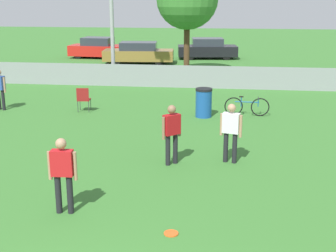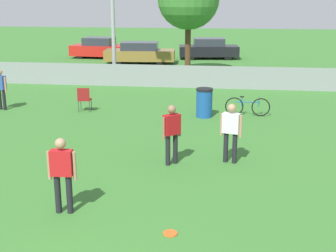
{
  "view_description": "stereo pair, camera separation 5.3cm",
  "coord_description": "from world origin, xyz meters",
  "px_view_note": "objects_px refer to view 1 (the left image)",
  "views": [
    {
      "loc": [
        2.01,
        -4.53,
        4.42
      ],
      "look_at": [
        0.52,
        7.32,
        1.05
      ],
      "focal_mm": 50.0,
      "sensor_mm": 36.0,
      "label": 1
    },
    {
      "loc": [
        2.07,
        -4.52,
        4.42
      ],
      "look_at": [
        0.52,
        7.32,
        1.05
      ],
      "focal_mm": 50.0,
      "sensor_mm": 36.0,
      "label": 2
    }
  ],
  "objects_px": {
    "parked_car_tan": "(139,53)",
    "frisbee_disc": "(171,233)",
    "folding_chair_sideline": "(83,98)",
    "player_thrower_red": "(172,130)",
    "spectator_in_blue": "(0,87)",
    "parked_car_dark": "(207,49)",
    "bicycle_sideline": "(247,106)",
    "player_defender_red": "(63,170)",
    "parked_car_red": "(98,48)",
    "trash_bin": "(204,103)",
    "player_receiver_white": "(231,129)"
  },
  "relations": [
    {
      "from": "parked_car_red",
      "to": "parked_car_tan",
      "type": "bearing_deg",
      "value": -30.83
    },
    {
      "from": "frisbee_disc",
      "to": "trash_bin",
      "type": "distance_m",
      "value": 9.01
    },
    {
      "from": "bicycle_sideline",
      "to": "parked_car_red",
      "type": "bearing_deg",
      "value": 123.69
    },
    {
      "from": "player_thrower_red",
      "to": "bicycle_sideline",
      "type": "xyz_separation_m",
      "value": [
        2.19,
        5.57,
        -0.6
      ]
    },
    {
      "from": "parked_car_tan",
      "to": "folding_chair_sideline",
      "type": "bearing_deg",
      "value": -93.27
    },
    {
      "from": "player_defender_red",
      "to": "trash_bin",
      "type": "height_order",
      "value": "player_defender_red"
    },
    {
      "from": "folding_chair_sideline",
      "to": "trash_bin",
      "type": "distance_m",
      "value": 4.68
    },
    {
      "from": "player_thrower_red",
      "to": "parked_car_dark",
      "type": "height_order",
      "value": "player_thrower_red"
    },
    {
      "from": "folding_chair_sideline",
      "to": "bicycle_sideline",
      "type": "distance_m",
      "value": 6.29
    },
    {
      "from": "bicycle_sideline",
      "to": "parked_car_dark",
      "type": "bearing_deg",
      "value": 98.67
    },
    {
      "from": "player_defender_red",
      "to": "folding_chair_sideline",
      "type": "height_order",
      "value": "player_defender_red"
    },
    {
      "from": "folding_chair_sideline",
      "to": "parked_car_tan",
      "type": "relative_size",
      "value": 0.2
    },
    {
      "from": "folding_chair_sideline",
      "to": "bicycle_sideline",
      "type": "relative_size",
      "value": 0.57
    },
    {
      "from": "player_defender_red",
      "to": "parked_car_tan",
      "type": "height_order",
      "value": "player_defender_red"
    },
    {
      "from": "player_defender_red",
      "to": "frisbee_disc",
      "type": "xyz_separation_m",
      "value": [
        2.31,
        -0.63,
        -0.94
      ]
    },
    {
      "from": "player_thrower_red",
      "to": "trash_bin",
      "type": "relative_size",
      "value": 1.51
    },
    {
      "from": "frisbee_disc",
      "to": "parked_car_red",
      "type": "bearing_deg",
      "value": 108.39
    },
    {
      "from": "folding_chair_sideline",
      "to": "parked_car_dark",
      "type": "height_order",
      "value": "parked_car_dark"
    },
    {
      "from": "player_defender_red",
      "to": "parked_car_dark",
      "type": "distance_m",
      "value": 24.99
    },
    {
      "from": "trash_bin",
      "to": "player_receiver_white",
      "type": "bearing_deg",
      "value": -78.65
    },
    {
      "from": "player_defender_red",
      "to": "spectator_in_blue",
      "type": "bearing_deg",
      "value": 120.28
    },
    {
      "from": "player_thrower_red",
      "to": "player_defender_red",
      "type": "relative_size",
      "value": 1.0
    },
    {
      "from": "bicycle_sideline",
      "to": "trash_bin",
      "type": "height_order",
      "value": "trash_bin"
    },
    {
      "from": "folding_chair_sideline",
      "to": "spectator_in_blue",
      "type": "bearing_deg",
      "value": -3.95
    },
    {
      "from": "parked_car_tan",
      "to": "frisbee_disc",
      "type": "bearing_deg",
      "value": -82.49
    },
    {
      "from": "player_thrower_red",
      "to": "spectator_in_blue",
      "type": "bearing_deg",
      "value": 101.44
    },
    {
      "from": "parked_car_dark",
      "to": "folding_chair_sideline",
      "type": "bearing_deg",
      "value": -111.51
    },
    {
      "from": "player_defender_red",
      "to": "player_receiver_white",
      "type": "bearing_deg",
      "value": 42.81
    },
    {
      "from": "trash_bin",
      "to": "folding_chair_sideline",
      "type": "bearing_deg",
      "value": 177.27
    },
    {
      "from": "frisbee_disc",
      "to": "parked_car_dark",
      "type": "distance_m",
      "value": 25.56
    },
    {
      "from": "player_thrower_red",
      "to": "parked_car_red",
      "type": "xyz_separation_m",
      "value": [
        -7.85,
        21.14,
        -0.26
      ]
    },
    {
      "from": "player_thrower_red",
      "to": "parked_car_red",
      "type": "distance_m",
      "value": 22.56
    },
    {
      "from": "player_defender_red",
      "to": "parked_car_tan",
      "type": "relative_size",
      "value": 0.35
    },
    {
      "from": "folding_chair_sideline",
      "to": "parked_car_red",
      "type": "relative_size",
      "value": 0.23
    },
    {
      "from": "player_thrower_red",
      "to": "bicycle_sideline",
      "type": "distance_m",
      "value": 6.01
    },
    {
      "from": "parked_car_dark",
      "to": "player_receiver_white",
      "type": "bearing_deg",
      "value": -93.29
    },
    {
      "from": "player_receiver_white",
      "to": "player_defender_red",
      "type": "bearing_deg",
      "value": -119.04
    },
    {
      "from": "frisbee_disc",
      "to": "spectator_in_blue",
      "type": "bearing_deg",
      "value": 130.84
    },
    {
      "from": "spectator_in_blue",
      "to": "frisbee_disc",
      "type": "xyz_separation_m",
      "value": [
        7.87,
        -9.1,
        -0.92
      ]
    },
    {
      "from": "folding_chair_sideline",
      "to": "trash_bin",
      "type": "relative_size",
      "value": 0.88
    },
    {
      "from": "parked_car_tan",
      "to": "spectator_in_blue",
      "type": "bearing_deg",
      "value": -107.32
    },
    {
      "from": "spectator_in_blue",
      "to": "parked_car_tan",
      "type": "distance_m",
      "value": 13.74
    },
    {
      "from": "bicycle_sideline",
      "to": "player_receiver_white",
      "type": "bearing_deg",
      "value": -96.09
    },
    {
      "from": "parked_car_tan",
      "to": "parked_car_dark",
      "type": "xyz_separation_m",
      "value": [
        4.4,
        3.03,
        0.01
      ]
    },
    {
      "from": "frisbee_disc",
      "to": "parked_car_red",
      "type": "distance_m",
      "value": 26.3
    },
    {
      "from": "spectator_in_blue",
      "to": "parked_car_dark",
      "type": "distance_m",
      "value": 18.03
    },
    {
      "from": "frisbee_disc",
      "to": "bicycle_sideline",
      "type": "height_order",
      "value": "bicycle_sideline"
    },
    {
      "from": "player_thrower_red",
      "to": "frisbee_disc",
      "type": "relative_size",
      "value": 5.77
    },
    {
      "from": "player_defender_red",
      "to": "trash_bin",
      "type": "bearing_deg",
      "value": 70.68
    },
    {
      "from": "player_defender_red",
      "to": "parked_car_red",
      "type": "relative_size",
      "value": 0.4
    }
  ]
}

